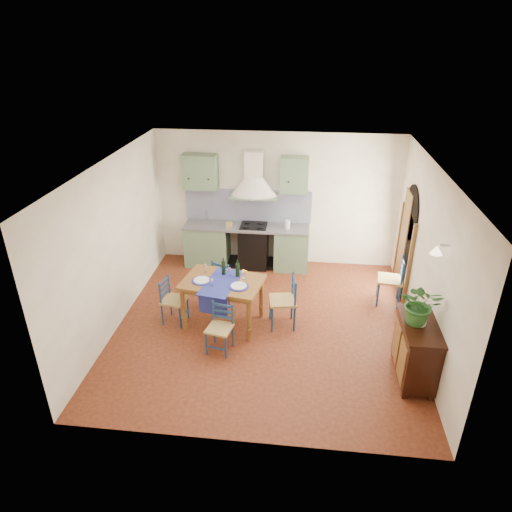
# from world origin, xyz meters

# --- Properties ---
(floor) EXTENTS (5.00, 5.00, 0.00)m
(floor) POSITION_xyz_m (0.00, 0.00, 0.00)
(floor) COLOR #46150F
(floor) RESTS_ON ground
(back_wall) EXTENTS (5.00, 0.96, 2.80)m
(back_wall) POSITION_xyz_m (-0.47, 2.29, 1.05)
(back_wall) COLOR white
(back_wall) RESTS_ON ground
(right_wall) EXTENTS (0.26, 5.00, 2.80)m
(right_wall) POSITION_xyz_m (2.50, 0.28, 1.34)
(right_wall) COLOR white
(right_wall) RESTS_ON ground
(left_wall) EXTENTS (0.04, 5.00, 2.80)m
(left_wall) POSITION_xyz_m (-2.50, 0.00, 1.40)
(left_wall) COLOR white
(left_wall) RESTS_ON ground
(ceiling) EXTENTS (5.00, 5.00, 0.01)m
(ceiling) POSITION_xyz_m (0.00, 0.00, 2.80)
(ceiling) COLOR white
(ceiling) RESTS_ON back_wall
(dining_table) EXTENTS (1.44, 1.12, 1.15)m
(dining_table) POSITION_xyz_m (-0.71, -0.00, 0.73)
(dining_table) COLOR brown
(dining_table) RESTS_ON ground
(chair_near) EXTENTS (0.44, 0.44, 0.80)m
(chair_near) POSITION_xyz_m (-0.63, -0.74, 0.41)
(chair_near) COLOR navy
(chair_near) RESTS_ON ground
(chair_far) EXTENTS (0.53, 0.53, 0.86)m
(chair_far) POSITION_xyz_m (-0.81, 0.72, 0.44)
(chair_far) COLOR navy
(chair_far) RESTS_ON ground
(chair_left) EXTENTS (0.44, 0.44, 0.82)m
(chair_left) POSITION_xyz_m (-1.58, -0.05, 0.43)
(chair_left) COLOR navy
(chair_left) RESTS_ON ground
(chair_right) EXTENTS (0.50, 0.50, 0.93)m
(chair_right) POSITION_xyz_m (0.33, 0.05, 0.48)
(chair_right) COLOR navy
(chair_right) RESTS_ON ground
(chair_spare) EXTENTS (0.49, 0.49, 0.92)m
(chair_spare) POSITION_xyz_m (2.23, 0.99, 0.48)
(chair_spare) COLOR navy
(chair_spare) RESTS_ON ground
(sideboard) EXTENTS (0.50, 1.05, 0.94)m
(sideboard) POSITION_xyz_m (2.26, -1.05, 0.51)
(sideboard) COLOR black
(sideboard) RESTS_ON ground
(potted_plant) EXTENTS (0.63, 0.57, 0.61)m
(potted_plant) POSITION_xyz_m (2.22, -1.03, 1.24)
(potted_plant) COLOR #275C25
(potted_plant) RESTS_ON sideboard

